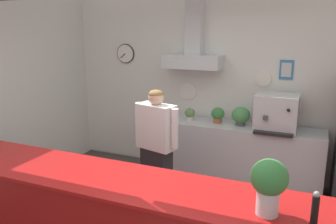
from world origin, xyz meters
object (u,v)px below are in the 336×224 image
at_px(pepper_grinder, 315,209).
at_px(basil_vase, 269,184).
at_px(shop_worker, 156,152).
at_px(potted_oregano, 190,114).
at_px(espresso_machine, 276,113).
at_px(potted_thyme, 241,116).
at_px(potted_rosemary, 218,114).

xyz_separation_m(pepper_grinder, basil_vase, (-0.29, 0.02, 0.10)).
relative_size(shop_worker, potted_oregano, 8.43).
relative_size(espresso_machine, potted_thyme, 2.07).
xyz_separation_m(potted_thyme, pepper_grinder, (1.01, -2.63, 0.11)).
relative_size(espresso_machine, basil_vase, 1.42).
bearing_deg(potted_rosemary, espresso_machine, -2.98).
bearing_deg(potted_oregano, pepper_grinder, -55.78).
height_order(shop_worker, pepper_grinder, shop_worker).
bearing_deg(basil_vase, pepper_grinder, -4.49).
distance_m(espresso_machine, basil_vase, 2.58).
bearing_deg(potted_thyme, potted_rosemary, -179.76).
bearing_deg(potted_thyme, pepper_grinder, -68.95).
bearing_deg(potted_rosemary, potted_thyme, 0.24).
height_order(shop_worker, potted_thyme, shop_worker).
xyz_separation_m(potted_thyme, basil_vase, (0.72, -2.61, 0.22)).
distance_m(espresso_machine, potted_thyme, 0.50).
height_order(potted_oregano, potted_rosemary, potted_rosemary).
bearing_deg(basil_vase, potted_oregano, 119.80).
distance_m(potted_thyme, potted_rosemary, 0.34).
bearing_deg(potted_rosemary, pepper_grinder, -62.84).
bearing_deg(potted_oregano, espresso_machine, -1.01).
relative_size(potted_rosemary, pepper_grinder, 0.98).
bearing_deg(potted_thyme, shop_worker, -118.10).
relative_size(potted_oregano, basil_vase, 0.48).
bearing_deg(espresso_machine, pepper_grinder, -78.52).
bearing_deg(shop_worker, basil_vase, 152.34).
bearing_deg(basil_vase, shop_worker, 138.09).
relative_size(espresso_machine, potted_rosemary, 2.41).
distance_m(shop_worker, basil_vase, 1.97).
bearing_deg(potted_rosemary, shop_worker, -105.67).
relative_size(espresso_machine, pepper_grinder, 2.37).
distance_m(shop_worker, potted_oregano, 1.32).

